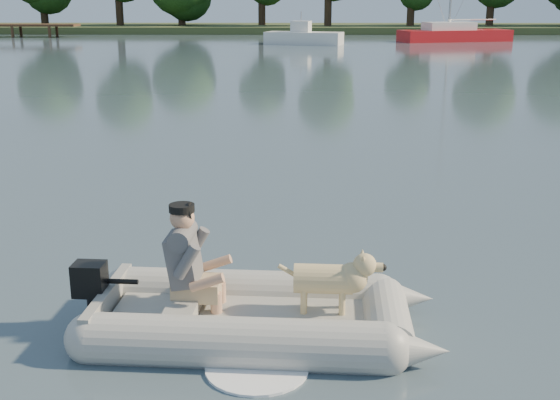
{
  "coord_description": "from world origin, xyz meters",
  "views": [
    {
      "loc": [
        0.53,
        -6.2,
        3.15
      ],
      "look_at": [
        0.38,
        2.06,
        0.75
      ],
      "focal_mm": 45.0,
      "sensor_mm": 36.0,
      "label": 1
    }
  ],
  "objects_px": {
    "dog": "(323,284)",
    "motorboat": "(304,29)",
    "dinghy": "(257,277)",
    "sailboat": "(454,34)",
    "man": "(186,255)"
  },
  "relations": [
    {
      "from": "sailboat",
      "to": "man",
      "type": "bearing_deg",
      "value": -120.88
    },
    {
      "from": "man",
      "to": "motorboat",
      "type": "xyz_separation_m",
      "value": [
        1.76,
        43.2,
        0.28
      ]
    },
    {
      "from": "motorboat",
      "to": "dog",
      "type": "bearing_deg",
      "value": -74.98
    },
    {
      "from": "sailboat",
      "to": "dog",
      "type": "bearing_deg",
      "value": -119.35
    },
    {
      "from": "dog",
      "to": "motorboat",
      "type": "height_order",
      "value": "motorboat"
    },
    {
      "from": "dinghy",
      "to": "sailboat",
      "type": "relative_size",
      "value": 0.39
    },
    {
      "from": "dog",
      "to": "motorboat",
      "type": "distance_m",
      "value": 43.28
    },
    {
      "from": "dinghy",
      "to": "dog",
      "type": "height_order",
      "value": "dinghy"
    },
    {
      "from": "sailboat",
      "to": "dinghy",
      "type": "bearing_deg",
      "value": -120.07
    },
    {
      "from": "dinghy",
      "to": "sailboat",
      "type": "xyz_separation_m",
      "value": [
        12.15,
        46.9,
        -0.09
      ]
    },
    {
      "from": "man",
      "to": "motorboat",
      "type": "relative_size",
      "value": 0.19
    },
    {
      "from": "dinghy",
      "to": "dog",
      "type": "distance_m",
      "value": 0.64
    },
    {
      "from": "dinghy",
      "to": "man",
      "type": "xyz_separation_m",
      "value": [
        -0.68,
        0.09,
        0.18
      ]
    },
    {
      "from": "man",
      "to": "dog",
      "type": "bearing_deg",
      "value": 0.0
    },
    {
      "from": "dinghy",
      "to": "sailboat",
      "type": "distance_m",
      "value": 48.45
    }
  ]
}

